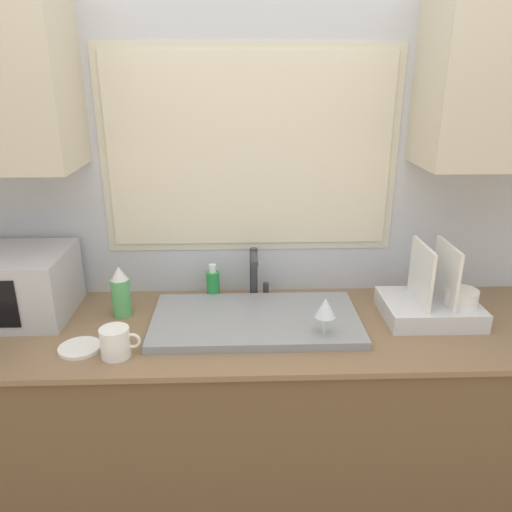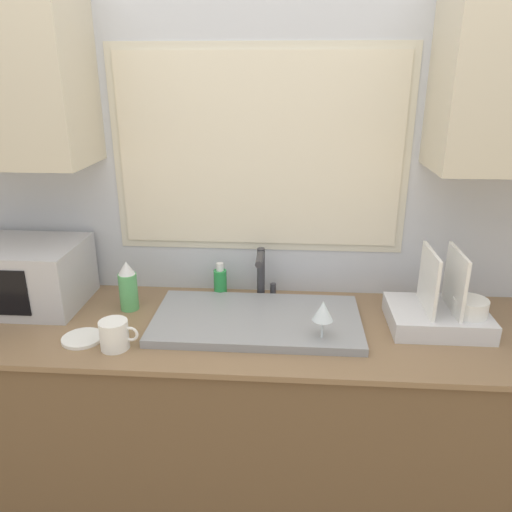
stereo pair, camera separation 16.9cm
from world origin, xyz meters
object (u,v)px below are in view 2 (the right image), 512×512
at_px(mug_near_sink, 115,335).
at_px(wine_glass, 323,313).
at_px(faucet, 262,271).
at_px(dish_rack, 441,312).
at_px(soap_bottle, 220,282).
at_px(spray_bottle, 128,286).
at_px(microwave, 20,274).

distance_m(mug_near_sink, wine_glass, 0.69).
xyz_separation_m(faucet, dish_rack, (0.66, -0.19, -0.06)).
height_order(faucet, wine_glass, faucet).
distance_m(soap_bottle, mug_near_sink, 0.52).
bearing_deg(spray_bottle, soap_bottle, 21.94).
height_order(microwave, soap_bottle, microwave).
bearing_deg(wine_glass, spray_bottle, 163.00).
height_order(spray_bottle, wine_glass, spray_bottle).
bearing_deg(spray_bottle, mug_near_sink, -81.47).
xyz_separation_m(faucet, mug_near_sink, (-0.46, -0.42, -0.07)).
xyz_separation_m(faucet, wine_glass, (0.22, -0.35, -0.00)).
distance_m(microwave, dish_rack, 1.60).
bearing_deg(microwave, wine_glass, -11.69).
xyz_separation_m(microwave, wine_glass, (1.17, -0.24, -0.00)).
bearing_deg(mug_near_sink, spray_bottle, 98.53).
bearing_deg(microwave, dish_rack, -2.90).
bearing_deg(soap_bottle, spray_bottle, -158.06).
xyz_separation_m(microwave, mug_near_sink, (0.48, -0.31, -0.07)).
bearing_deg(soap_bottle, microwave, -171.30).
bearing_deg(wine_glass, faucet, 122.60).
relative_size(dish_rack, soap_bottle, 2.33).
relative_size(mug_near_sink, wine_glass, 0.80).
bearing_deg(spray_bottle, microwave, 177.66).
xyz_separation_m(soap_bottle, mug_near_sink, (-0.29, -0.43, -0.01)).
bearing_deg(dish_rack, wine_glass, -159.66).
bearing_deg(wine_glass, microwave, 168.31).
bearing_deg(soap_bottle, mug_near_sink, -124.43).
height_order(mug_near_sink, wine_glass, wine_glass).
bearing_deg(wine_glass, mug_near_sink, -174.28).
distance_m(microwave, mug_near_sink, 0.58).
height_order(faucet, dish_rack, dish_rack).
xyz_separation_m(spray_bottle, mug_near_sink, (0.04, -0.29, -0.04)).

